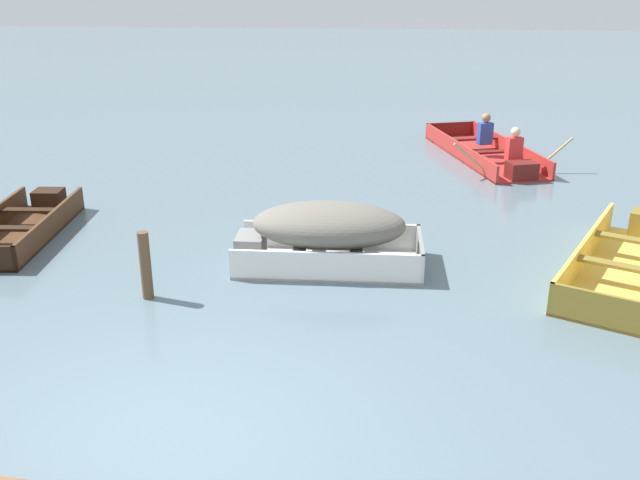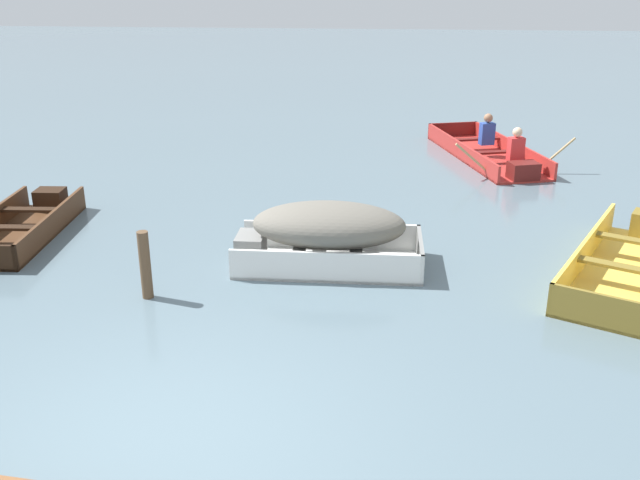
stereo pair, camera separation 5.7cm
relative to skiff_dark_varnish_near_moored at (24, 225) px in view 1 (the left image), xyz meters
name	(u,v)px [view 1 (the left image)]	position (x,y,z in m)	size (l,w,h in m)	color
ground_plane	(159,447)	(3.44, -4.70, -0.13)	(80.00, 80.00, 0.00)	slate
skiff_dark_varnish_near_moored	(24,225)	(0.00, 0.00, 0.00)	(1.14, 2.65, 0.36)	#4C2D19
skiff_white_mid_moored	(327,231)	(4.52, -0.81, 0.36)	(2.43, 1.15, 0.86)	white
skiff_yellow_far_moored	(634,262)	(8.48, -0.66, 0.01)	(2.60, 3.54, 0.41)	#E5BC47
rowboat_red_with_crew	(488,152)	(7.35, 4.83, 0.04)	(2.61, 3.90, 0.91)	#AD2D28
mooring_post	(146,266)	(2.48, -1.96, 0.29)	(0.13, 0.13, 0.84)	brown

